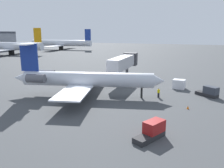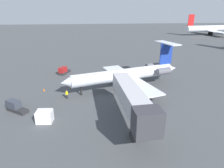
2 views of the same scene
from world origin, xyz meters
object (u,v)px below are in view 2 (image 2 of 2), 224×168
at_px(ground_crew_marshaller, 67,94).
at_px(cargo_container_uld, 45,116).
at_px(baggage_tug_lead, 15,107).
at_px(baggage_tug_trailing, 64,71).
at_px(regional_jet, 128,74).
at_px(traffic_cone_near, 44,90).
at_px(jet_bridge, 133,101).
at_px(parked_airliner_west_end, 211,29).

height_order(ground_crew_marshaller, cargo_container_uld, cargo_container_uld).
bearing_deg(baggage_tug_lead, baggage_tug_trailing, 163.44).
xyz_separation_m(regional_jet, ground_crew_marshaller, (4.17, -12.84, -2.34)).
relative_size(regional_jet, traffic_cone_near, 48.79).
xyz_separation_m(ground_crew_marshaller, cargo_container_uld, (8.14, -2.62, 0.07)).
height_order(jet_bridge, traffic_cone_near, jet_bridge).
height_order(regional_jet, baggage_tug_trailing, regional_jet).
distance_m(regional_jet, cargo_container_uld, 19.89).
relative_size(traffic_cone_near, parked_airliner_west_end, 0.02).
xyz_separation_m(baggage_tug_lead, parked_airliner_west_end, (-93.93, 94.48, 3.40)).
height_order(baggage_tug_trailing, parked_airliner_west_end, parked_airliner_west_end).
bearing_deg(parked_airliner_west_end, jet_bridge, -36.76).
bearing_deg(baggage_tug_lead, jet_bridge, 67.65).
bearing_deg(baggage_tug_trailing, traffic_cone_near, -14.46).
bearing_deg(baggage_tug_trailing, ground_crew_marshaller, 8.17).
relative_size(baggage_tug_lead, traffic_cone_near, 7.42).
bearing_deg(parked_airliner_west_end, baggage_tug_lead, -45.17).
bearing_deg(traffic_cone_near, jet_bridge, 44.05).
height_order(jet_bridge, cargo_container_uld, jet_bridge).
distance_m(jet_bridge, ground_crew_marshaller, 15.98).
xyz_separation_m(baggage_tug_lead, baggage_tug_trailing, (-20.00, 5.95, 0.00)).
xyz_separation_m(traffic_cone_near, parked_airliner_west_end, (-85.43, 91.50, 3.96)).
bearing_deg(jet_bridge, cargo_container_uld, -105.08).
height_order(cargo_container_uld, traffic_cone_near, cargo_container_uld).
distance_m(cargo_container_uld, parked_airliner_west_end, 132.38).
distance_m(baggage_tug_lead, traffic_cone_near, 9.03).
distance_m(baggage_tug_trailing, cargo_container_uld, 24.15).
relative_size(jet_bridge, parked_airliner_west_end, 0.44).
distance_m(regional_jet, ground_crew_marshaller, 13.70).
bearing_deg(traffic_cone_near, baggage_tug_lead, -19.34).
bearing_deg(cargo_container_uld, baggage_tug_lead, -126.42).
height_order(traffic_cone_near, parked_airliner_west_end, parked_airliner_west_end).
bearing_deg(ground_crew_marshaller, traffic_cone_near, -130.61).
bearing_deg(baggage_tug_trailing, regional_jet, 51.97).
height_order(regional_jet, cargo_container_uld, regional_jet).
xyz_separation_m(cargo_container_uld, traffic_cone_near, (-12.65, -2.64, -0.65)).
bearing_deg(ground_crew_marshaller, baggage_tug_trailing, -171.83).
relative_size(jet_bridge, baggage_tug_trailing, 3.73).
bearing_deg(regional_jet, baggage_tug_trailing, -128.03).
bearing_deg(ground_crew_marshaller, cargo_container_uld, -17.87).
relative_size(cargo_container_uld, parked_airliner_west_end, 0.07).
height_order(regional_jet, parked_airliner_west_end, parked_airliner_west_end).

